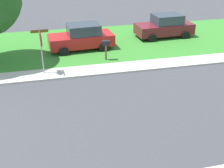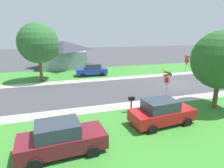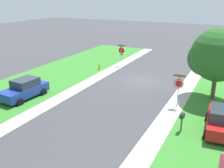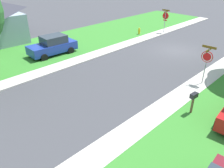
{
  "view_description": "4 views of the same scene",
  "coord_description": "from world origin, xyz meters",
  "px_view_note": "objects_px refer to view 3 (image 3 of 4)",
  "views": [
    {
      "loc": [
        10.41,
        5.25,
        6.92
      ],
      "look_at": [
        -0.16,
        7.7,
        1.4
      ],
      "focal_mm": 46.53,
      "sensor_mm": 36.0,
      "label": 1
    },
    {
      "loc": [
        -18.43,
        14.1,
        5.98
      ],
      "look_at": [
        -2.41,
        9.07,
        1.4
      ],
      "focal_mm": 30.32,
      "sensor_mm": 36.0,
      "label": 2
    },
    {
      "loc": [
        -8.67,
        24.1,
        8.64
      ],
      "look_at": [
        0.6,
        5.68,
        1.4
      ],
      "focal_mm": 40.95,
      "sensor_mm": 36.0,
      "label": 3
    },
    {
      "loc": [
        -10.24,
        19.16,
        7.42
      ],
      "look_at": [
        -2.27,
        11.14,
        1.4
      ],
      "focal_mm": 36.29,
      "sensor_mm": 36.0,
      "label": 4
    }
  ],
  "objects_px": {
    "stop_sign_far_corner": "(179,86)",
    "car_blue_near_corner": "(25,89)",
    "mailbox": "(182,118)",
    "tree_sidewalk_mid": "(215,56)",
    "fire_hydrant": "(99,66)",
    "stop_sign_near_corner": "(121,52)",
    "car_red_far_down_street": "(222,120)"
  },
  "relations": [
    {
      "from": "mailbox",
      "to": "car_red_far_down_street",
      "type": "bearing_deg",
      "value": -153.53
    },
    {
      "from": "stop_sign_far_corner",
      "to": "car_red_far_down_street",
      "type": "distance_m",
      "value": 4.48
    },
    {
      "from": "stop_sign_far_corner",
      "to": "fire_hydrant",
      "type": "height_order",
      "value": "stop_sign_far_corner"
    },
    {
      "from": "stop_sign_near_corner",
      "to": "stop_sign_far_corner",
      "type": "relative_size",
      "value": 1.0
    },
    {
      "from": "car_blue_near_corner",
      "to": "mailbox",
      "type": "distance_m",
      "value": 13.51
    },
    {
      "from": "car_blue_near_corner",
      "to": "mailbox",
      "type": "xyz_separation_m",
      "value": [
        -13.51,
        -0.27,
        0.14
      ]
    },
    {
      "from": "mailbox",
      "to": "car_blue_near_corner",
      "type": "bearing_deg",
      "value": 1.13
    },
    {
      "from": "car_blue_near_corner",
      "to": "car_red_far_down_street",
      "type": "distance_m",
      "value": 15.93
    },
    {
      "from": "car_red_far_down_street",
      "to": "fire_hydrant",
      "type": "relative_size",
      "value": 5.33
    },
    {
      "from": "fire_hydrant",
      "to": "car_red_far_down_street",
      "type": "bearing_deg",
      "value": 147.24
    },
    {
      "from": "stop_sign_far_corner",
      "to": "mailbox",
      "type": "bearing_deg",
      "value": 107.01
    },
    {
      "from": "car_red_far_down_street",
      "to": "fire_hydrant",
      "type": "distance_m",
      "value": 17.18
    },
    {
      "from": "tree_sidewalk_mid",
      "to": "stop_sign_far_corner",
      "type": "bearing_deg",
      "value": 56.52
    },
    {
      "from": "car_red_far_down_street",
      "to": "stop_sign_near_corner",
      "type": "bearing_deg",
      "value": -43.1
    },
    {
      "from": "car_red_far_down_street",
      "to": "mailbox",
      "type": "relative_size",
      "value": 3.38
    },
    {
      "from": "fire_hydrant",
      "to": "stop_sign_near_corner",
      "type": "bearing_deg",
      "value": -122.74
    },
    {
      "from": "stop_sign_far_corner",
      "to": "mailbox",
      "type": "height_order",
      "value": "stop_sign_far_corner"
    },
    {
      "from": "stop_sign_far_corner",
      "to": "car_red_far_down_street",
      "type": "height_order",
      "value": "stop_sign_far_corner"
    },
    {
      "from": "car_blue_near_corner",
      "to": "mailbox",
      "type": "bearing_deg",
      "value": -178.87
    },
    {
      "from": "mailbox",
      "to": "fire_hydrant",
      "type": "bearing_deg",
      "value": -40.88
    },
    {
      "from": "car_blue_near_corner",
      "to": "car_red_far_down_street",
      "type": "height_order",
      "value": "same"
    },
    {
      "from": "car_red_far_down_street",
      "to": "stop_sign_far_corner",
      "type": "bearing_deg",
      "value": -36.57
    },
    {
      "from": "mailbox",
      "to": "stop_sign_far_corner",
      "type": "bearing_deg",
      "value": -72.99
    },
    {
      "from": "car_blue_near_corner",
      "to": "tree_sidewalk_mid",
      "type": "xyz_separation_m",
      "value": [
        -14.46,
        -7.23,
        2.95
      ]
    },
    {
      "from": "car_blue_near_corner",
      "to": "fire_hydrant",
      "type": "distance_m",
      "value": 10.83
    },
    {
      "from": "tree_sidewalk_mid",
      "to": "mailbox",
      "type": "xyz_separation_m",
      "value": [
        0.95,
        6.96,
        -2.81
      ]
    },
    {
      "from": "stop_sign_far_corner",
      "to": "car_blue_near_corner",
      "type": "distance_m",
      "value": 13.04
    },
    {
      "from": "car_red_far_down_street",
      "to": "tree_sidewalk_mid",
      "type": "distance_m",
      "value": 6.65
    },
    {
      "from": "stop_sign_far_corner",
      "to": "car_blue_near_corner",
      "type": "relative_size",
      "value": 0.63
    },
    {
      "from": "tree_sidewalk_mid",
      "to": "stop_sign_near_corner",
      "type": "bearing_deg",
      "value": -28.42
    },
    {
      "from": "stop_sign_far_corner",
      "to": "mailbox",
      "type": "distance_m",
      "value": 4.04
    },
    {
      "from": "stop_sign_near_corner",
      "to": "mailbox",
      "type": "height_order",
      "value": "stop_sign_near_corner"
    }
  ]
}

